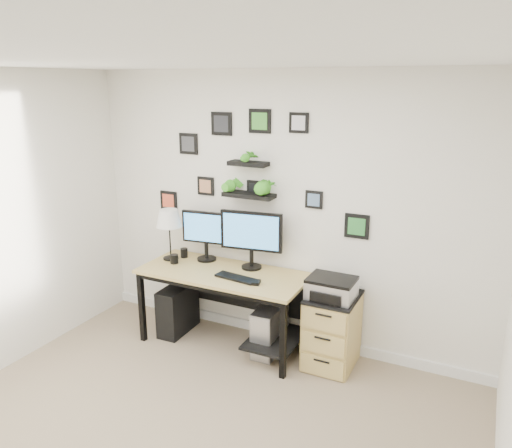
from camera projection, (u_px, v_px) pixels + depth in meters
The scene contains 14 objects.
room at pixel (279, 332), 5.03m from camera, with size 4.00×4.00×4.00m.
desk at pixel (228, 283), 4.76m from camera, with size 1.60×0.70×0.75m.
monitor_left at pixel (206, 232), 4.94m from camera, with size 0.49×0.22×0.50m.
monitor_right at pixel (251, 235), 4.71m from camera, with size 0.60×0.22×0.56m.
keyboard at pixel (236, 278), 4.54m from camera, with size 0.41×0.13×0.02m, color black.
mouse at pixel (256, 282), 4.43m from camera, with size 0.06×0.10×0.03m, color black.
table_lamp at pixel (169, 219), 4.94m from camera, with size 0.25×0.25×0.52m.
mug at pixel (174, 259), 4.92m from camera, with size 0.08×0.08×0.09m, color black.
pen_cup at pixel (184, 253), 5.09m from camera, with size 0.07×0.07×0.10m, color black.
pc_tower_black at pixel (178, 309), 5.10m from camera, with size 0.22×0.49×0.49m, color black.
pc_tower_grey at pixel (270, 330), 4.70m from camera, with size 0.21×0.47×0.46m.
file_cabinet at pixel (332, 330), 4.46m from camera, with size 0.43×0.53×0.67m.
printer at pixel (331, 288), 4.31m from camera, with size 0.40×0.33×0.18m.
wall_decor at pixel (249, 173), 4.67m from camera, with size 2.22×0.18×1.10m.
Camera 1 is at (1.77, -2.20, 2.48)m, focal length 35.00 mm.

